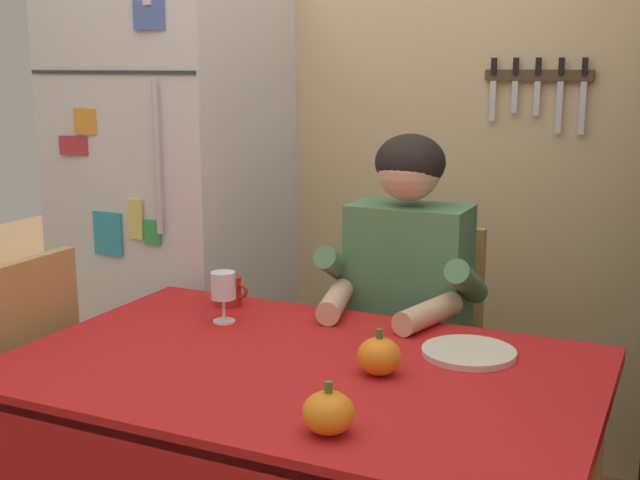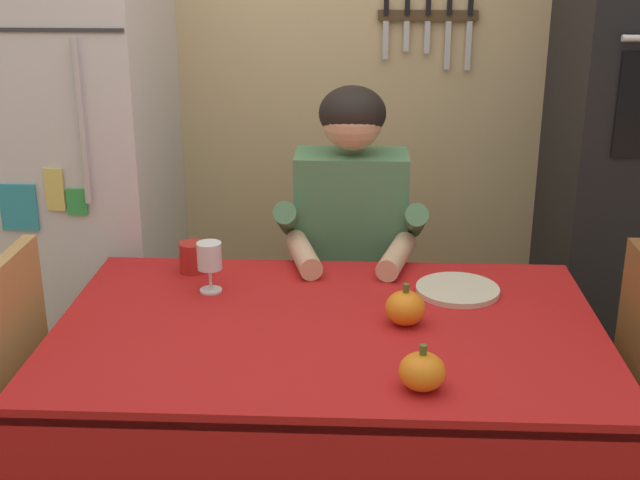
% 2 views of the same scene
% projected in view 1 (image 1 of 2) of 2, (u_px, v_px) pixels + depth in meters
% --- Properties ---
extents(back_wall_assembly, '(3.70, 0.13, 2.60)m').
position_uv_depth(back_wall_assembly, '(467.00, 106.00, 2.94)').
color(back_wall_assembly, '#D1B784').
rests_on(back_wall_assembly, ground).
extents(refrigerator, '(0.68, 0.71, 1.80)m').
position_uv_depth(refrigerator, '(176.00, 212.00, 3.09)').
color(refrigerator, silver).
rests_on(refrigerator, ground).
extents(dining_table, '(1.40, 0.90, 0.74)m').
position_uv_depth(dining_table, '(297.00, 399.00, 1.97)').
color(dining_table, '#9E6B33').
rests_on(dining_table, ground).
extents(chair_behind_person, '(0.40, 0.40, 0.93)m').
position_uv_depth(chair_behind_person, '(418.00, 356.00, 2.68)').
color(chair_behind_person, tan).
rests_on(chair_behind_person, ground).
extents(seated_person, '(0.47, 0.55, 1.25)m').
position_uv_depth(seated_person, '(401.00, 304.00, 2.47)').
color(seated_person, '#38384C').
rests_on(seated_person, ground).
extents(chair_left_side, '(0.40, 0.40, 0.93)m').
position_uv_depth(chair_left_side, '(8.00, 399.00, 2.34)').
color(chair_left_side, tan).
rests_on(chair_left_side, ground).
extents(coffee_mug, '(0.11, 0.08, 0.09)m').
position_uv_depth(coffee_mug, '(228.00, 291.00, 2.44)').
color(coffee_mug, '#B2231E').
rests_on(coffee_mug, dining_table).
extents(wine_glass, '(0.07, 0.07, 0.14)m').
position_uv_depth(wine_glass, '(223.00, 288.00, 2.27)').
color(wine_glass, white).
rests_on(wine_glass, dining_table).
extents(pumpkin_large, '(0.10, 0.10, 0.11)m').
position_uv_depth(pumpkin_large, '(379.00, 356.00, 1.89)').
color(pumpkin_large, orange).
rests_on(pumpkin_large, dining_table).
extents(pumpkin_medium, '(0.10, 0.10, 0.11)m').
position_uv_depth(pumpkin_medium, '(328.00, 413.00, 1.59)').
color(pumpkin_medium, orange).
rests_on(pumpkin_medium, dining_table).
extents(serving_tray, '(0.23, 0.23, 0.02)m').
position_uv_depth(serving_tray, '(469.00, 352.00, 2.02)').
color(serving_tray, beige).
rests_on(serving_tray, dining_table).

